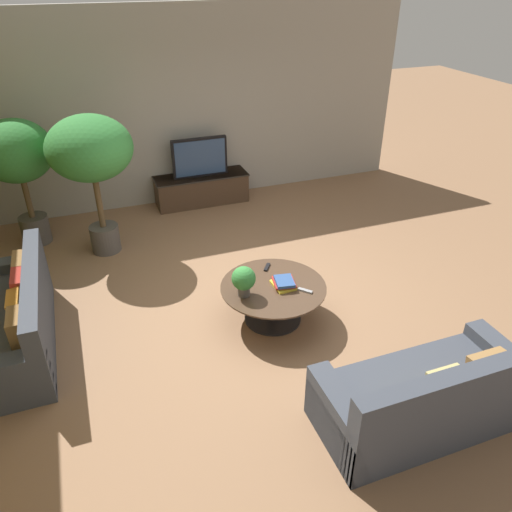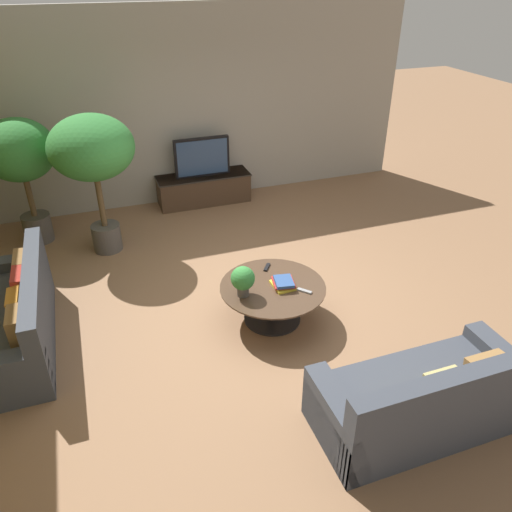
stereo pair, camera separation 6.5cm
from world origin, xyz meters
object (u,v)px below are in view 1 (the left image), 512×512
Objects in this scene: couch_by_wall at (12,323)px; potted_palm_corner at (91,154)px; media_console at (202,188)px; potted_plant_tabletop at (244,279)px; coffee_table at (273,296)px; potted_palm_tall at (17,157)px; television at (200,157)px; couch_near_entry at (428,398)px.

potted_palm_corner is at bearing 147.56° from couch_by_wall.
potted_plant_tabletop reaches higher than media_console.
coffee_table is at bearing -54.75° from potted_palm_corner.
coffee_table is at bearing 79.00° from couch_by_wall.
potted_palm_tall is at bearing 175.28° from couch_by_wall.
couch_by_wall is at bearing -134.52° from television.
coffee_table is at bearing -91.33° from media_console.
couch_by_wall is at bearing -134.50° from media_console.
potted_palm_tall reaches higher than couch_by_wall.
couch_near_entry is at bearing -55.68° from potted_palm_tall.
couch_by_wall is 5.84× the size of potted_plant_tabletop.
media_console is 0.81× the size of potted_palm_corner.
television is 0.77× the size of coffee_table.
potted_palm_tall reaches higher than media_console.
media_console is at bearing 88.67° from coffee_table.
television is 0.48× the size of couch_near_entry.
potted_plant_tabletop is at bearing 76.21° from couch_by_wall.
couch_by_wall is at bearing 166.21° from potted_plant_tabletop.
couch_by_wall reaches higher than coffee_table.
television is at bearing -83.23° from couch_near_entry.
potted_plant_tabletop is at bearing -97.32° from media_console.
media_console reaches higher than coffee_table.
potted_palm_tall is 1.09m from potted_palm_corner.
couch_near_entry is 4.79m from potted_palm_corner.
couch_by_wall is 2.42m from potted_plant_tabletop.
couch_near_entry is 5.73m from potted_palm_tall.
couch_by_wall is 1.06× the size of couch_near_entry.
coffee_table is 3.42× the size of potted_plant_tabletop.
television is at bearing 88.66° from coffee_table.
potted_palm_tall is at bearing -169.33° from television.
media_console is 4.49× the size of potted_plant_tabletop.
coffee_table is 2.96m from potted_palm_corner.
couch_near_entry is at bearing -83.23° from television.
media_console is 3.34m from coffee_table.
television is 5.20m from couch_near_entry.
couch_by_wall is 1.12× the size of potted_palm_tall.
television is at bearing 135.48° from couch_by_wall.
media_console is at bearing 33.10° from potted_palm_corner.
media_console is 3.94m from couch_by_wall.
television is at bearing 82.67° from potted_plant_tabletop.
couch_near_entry reaches higher than media_console.
potted_palm_corner is at bearing -146.90° from media_console.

